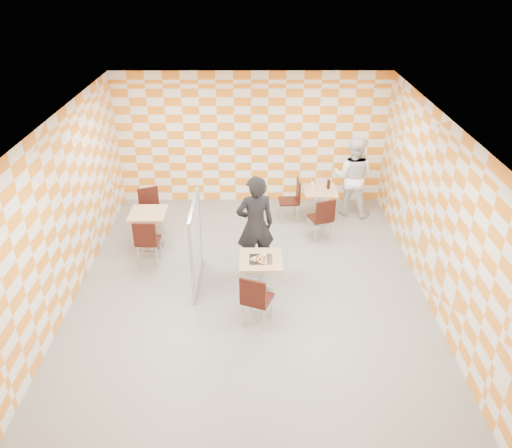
{
  "coord_description": "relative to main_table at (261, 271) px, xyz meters",
  "views": [
    {
      "loc": [
        0.08,
        -7.17,
        5.2
      ],
      "look_at": [
        0.1,
        0.2,
        1.15
      ],
      "focal_mm": 35.0,
      "sensor_mm": 36.0,
      "label": 1
    }
  ],
  "objects": [
    {
      "name": "chair_empty_near",
      "position": [
        -2.09,
        1.0,
        0.04
      ],
      "size": [
        0.44,
        0.45,
        0.92
      ],
      "color": "black",
      "rests_on": "ground"
    },
    {
      "name": "sport_bottle",
      "position": [
        1.13,
        2.8,
        0.33
      ],
      "size": [
        0.06,
        0.06,
        0.2
      ],
      "color": "white",
      "rests_on": "second_table"
    },
    {
      "name": "room_shell",
      "position": [
        -0.18,
        0.81,
        0.99
      ],
      "size": [
        7.0,
        7.0,
        7.0
      ],
      "color": "gray",
      "rests_on": "ground"
    },
    {
      "name": "second_table",
      "position": [
        1.29,
        2.7,
        0.0
      ],
      "size": [
        0.7,
        0.7,
        0.75
      ],
      "color": "tan",
      "rests_on": "ground"
    },
    {
      "name": "man_dark",
      "position": [
        -0.09,
        0.79,
        0.43
      ],
      "size": [
        0.77,
        0.6,
        1.88
      ],
      "primitive_type": "imported",
      "rotation": [
        0.0,
        0.0,
        3.37
      ],
      "color": "black",
      "rests_on": "ground"
    },
    {
      "name": "soda_bottle",
      "position": [
        1.47,
        2.76,
        0.34
      ],
      "size": [
        0.07,
        0.07,
        0.23
      ],
      "color": "black",
      "rests_on": "second_table"
    },
    {
      "name": "empty_table",
      "position": [
        -2.18,
        1.66,
        0.0
      ],
      "size": [
        0.7,
        0.7,
        0.75
      ],
      "color": "tan",
      "rests_on": "ground"
    },
    {
      "name": "chair_main_front",
      "position": [
        -0.09,
        -0.77,
        0.04
      ],
      "size": [
        0.55,
        0.55,
        0.92
      ],
      "color": "black",
      "rests_on": "ground"
    },
    {
      "name": "chair_second_side",
      "position": [
        0.73,
        2.77,
        0.04
      ],
      "size": [
        0.45,
        0.44,
        0.92
      ],
      "color": "black",
      "rests_on": "ground"
    },
    {
      "name": "pizza_on_foil",
      "position": [
        -0.0,
        -0.02,
        0.26
      ],
      "size": [
        0.4,
        0.4,
        0.04
      ],
      "color": "silver",
      "rests_on": "main_table"
    },
    {
      "name": "partition",
      "position": [
        -1.11,
        0.42,
        0.28
      ],
      "size": [
        0.08,
        1.38,
        1.55
      ],
      "color": "white",
      "rests_on": "ground"
    },
    {
      "name": "man_white",
      "position": [
        2.04,
        3.07,
        0.39
      ],
      "size": [
        1.05,
        0.94,
        1.79
      ],
      "primitive_type": "imported",
      "rotation": [
        0.0,
        0.0,
        2.78
      ],
      "color": "white",
      "rests_on": "ground"
    },
    {
      "name": "main_table",
      "position": [
        0.0,
        0.0,
        0.0
      ],
      "size": [
        0.7,
        0.7,
        0.75
      ],
      "color": "tan",
      "rests_on": "ground"
    },
    {
      "name": "chair_second_front",
      "position": [
        1.26,
        1.9,
        0.04
      ],
      "size": [
        0.54,
        0.55,
        0.92
      ],
      "color": "black",
      "rests_on": "ground"
    },
    {
      "name": "chair_empty_far",
      "position": [
        -2.27,
        2.34,
        0.04
      ],
      "size": [
        0.56,
        0.56,
        0.92
      ],
      "color": "black",
      "rests_on": "ground"
    }
  ]
}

